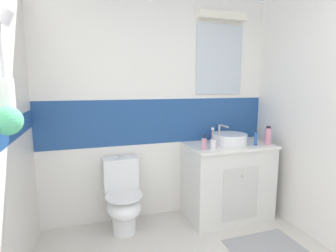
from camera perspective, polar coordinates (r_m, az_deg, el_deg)
wall_back_tiled at (r=2.97m, az=-1.80°, el=4.26°), size 3.20×0.20×2.50m
vanity_cabinet at (r=3.14m, az=12.77°, el=-11.40°), size 0.95×0.58×0.85m
sink_basin at (r=3.02m, az=13.15°, el=-2.63°), size 0.40×0.44×0.20m
toilet at (r=2.82m, az=-9.77°, el=-15.25°), size 0.37×0.50×0.76m
toothbrush_cup at (r=2.75m, az=9.80°, el=-3.71°), size 0.06×0.06×0.23m
soap_dispenser at (r=2.71m, az=7.85°, el=-3.86°), size 0.05×0.05×0.16m
toothpaste_tube_upright at (r=3.02m, az=18.59°, el=-2.53°), size 0.04×0.04×0.17m
mouthwash_bottle at (r=3.11m, az=20.98°, el=-2.01°), size 0.07×0.07×0.20m
bath_mat at (r=2.84m, az=20.40°, el=-23.51°), size 0.67×0.44×0.01m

